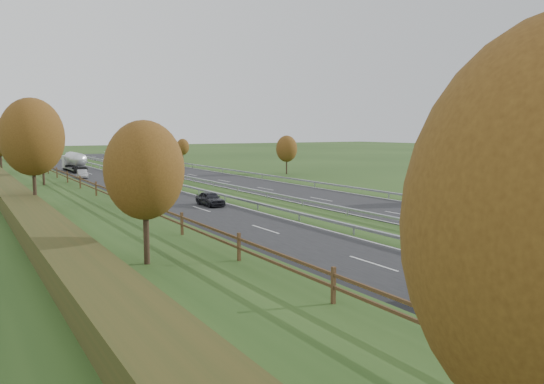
{
  "coord_description": "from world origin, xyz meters",
  "views": [
    {
      "loc": [
        -18.6,
        -11.01,
        7.51
      ],
      "look_at": [
        4.67,
        27.69,
        2.2
      ],
      "focal_mm": 35.0,
      "sensor_mm": 36.0,
      "label": 1
    }
  ],
  "objects_px": {
    "car_oncoming": "(172,165)",
    "road_tanker": "(74,161)",
    "car_small_far": "(34,156)",
    "car_dark_near": "(210,199)",
    "car_silver_mid": "(82,174)"
  },
  "relations": [
    {
      "from": "car_oncoming",
      "to": "road_tanker",
      "type": "bearing_deg",
      "value": 0.29
    },
    {
      "from": "car_small_far",
      "to": "road_tanker",
      "type": "bearing_deg",
      "value": -89.25
    },
    {
      "from": "road_tanker",
      "to": "car_dark_near",
      "type": "xyz_separation_m",
      "value": [
        2.91,
        -52.59,
        -1.12
      ]
    },
    {
      "from": "road_tanker",
      "to": "car_silver_mid",
      "type": "relative_size",
      "value": 2.81
    },
    {
      "from": "car_small_far",
      "to": "car_oncoming",
      "type": "height_order",
      "value": "car_oncoming"
    },
    {
      "from": "road_tanker",
      "to": "car_dark_near",
      "type": "relative_size",
      "value": 2.71
    },
    {
      "from": "car_dark_near",
      "to": "car_oncoming",
      "type": "relative_size",
      "value": 0.8
    },
    {
      "from": "road_tanker",
      "to": "car_small_far",
      "type": "distance_m",
      "value": 50.64
    },
    {
      "from": "road_tanker",
      "to": "car_silver_mid",
      "type": "height_order",
      "value": "road_tanker"
    },
    {
      "from": "car_silver_mid",
      "to": "car_small_far",
      "type": "height_order",
      "value": "car_small_far"
    },
    {
      "from": "car_small_far",
      "to": "car_silver_mid",
      "type": "bearing_deg",
      "value": -90.82
    },
    {
      "from": "road_tanker",
      "to": "car_small_far",
      "type": "relative_size",
      "value": 2.27
    },
    {
      "from": "road_tanker",
      "to": "car_silver_mid",
      "type": "distance_m",
      "value": 14.78
    },
    {
      "from": "car_silver_mid",
      "to": "car_small_far",
      "type": "xyz_separation_m",
      "value": [
        0.95,
        65.28,
        0.06
      ]
    },
    {
      "from": "road_tanker",
      "to": "car_oncoming",
      "type": "distance_m",
      "value": 17.81
    }
  ]
}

